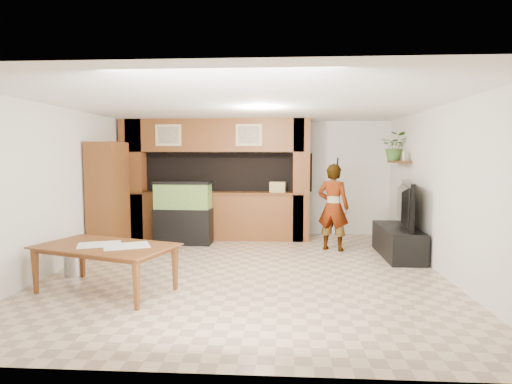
# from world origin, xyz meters

# --- Properties ---
(floor) EXTENTS (6.50, 6.50, 0.00)m
(floor) POSITION_xyz_m (0.00, 0.00, 0.00)
(floor) COLOR tan
(floor) RESTS_ON ground
(ceiling) EXTENTS (6.50, 6.50, 0.00)m
(ceiling) POSITION_xyz_m (0.00, 0.00, 2.60)
(ceiling) COLOR white
(ceiling) RESTS_ON wall_back
(wall_back) EXTENTS (6.00, 0.00, 6.00)m
(wall_back) POSITION_xyz_m (0.00, 3.25, 1.30)
(wall_back) COLOR beige
(wall_back) RESTS_ON floor
(wall_left) EXTENTS (0.00, 6.50, 6.50)m
(wall_left) POSITION_xyz_m (-3.00, 0.00, 1.30)
(wall_left) COLOR beige
(wall_left) RESTS_ON floor
(wall_right) EXTENTS (0.00, 6.50, 6.50)m
(wall_right) POSITION_xyz_m (3.00, 0.00, 1.30)
(wall_right) COLOR beige
(wall_right) RESTS_ON floor
(partition) EXTENTS (4.20, 0.99, 2.60)m
(partition) POSITION_xyz_m (-0.95, 2.64, 1.31)
(partition) COLOR brown
(partition) RESTS_ON floor
(wall_clock) EXTENTS (0.05, 0.25, 0.25)m
(wall_clock) POSITION_xyz_m (-2.97, 1.00, 1.90)
(wall_clock) COLOR black
(wall_clock) RESTS_ON wall_left
(wall_shelf) EXTENTS (0.25, 0.90, 0.04)m
(wall_shelf) POSITION_xyz_m (2.85, 1.95, 1.70)
(wall_shelf) COLOR brown
(wall_shelf) RESTS_ON wall_right
(pantry_cabinet) EXTENTS (0.52, 0.85, 2.07)m
(pantry_cabinet) POSITION_xyz_m (-2.70, 1.10, 1.04)
(pantry_cabinet) COLOR brown
(pantry_cabinet) RESTS_ON floor
(trash_can) EXTENTS (0.31, 0.31, 0.57)m
(trash_can) POSITION_xyz_m (-2.60, -0.46, 0.29)
(trash_can) COLOR #B2B2B7
(trash_can) RESTS_ON floor
(aquarium) EXTENTS (1.17, 0.44, 1.30)m
(aquarium) POSITION_xyz_m (-1.49, 1.95, 0.64)
(aquarium) COLOR black
(aquarium) RESTS_ON floor
(tv_stand) EXTENTS (0.59, 1.61, 0.54)m
(tv_stand) POSITION_xyz_m (2.65, 1.11, 0.27)
(tv_stand) COLOR black
(tv_stand) RESTS_ON floor
(television) EXTENTS (0.43, 1.45, 0.83)m
(television) POSITION_xyz_m (2.65, 1.11, 0.95)
(television) COLOR black
(television) RESTS_ON tv_stand
(photo_frame) EXTENTS (0.05, 0.15, 0.20)m
(photo_frame) POSITION_xyz_m (2.85, 1.66, 1.82)
(photo_frame) COLOR #C9B086
(photo_frame) RESTS_ON wall_shelf
(potted_plant) EXTENTS (0.65, 0.62, 0.57)m
(potted_plant) POSITION_xyz_m (2.82, 2.15, 2.01)
(potted_plant) COLOR #386026
(potted_plant) RESTS_ON wall_shelf
(person) EXTENTS (0.72, 0.61, 1.67)m
(person) POSITION_xyz_m (1.53, 1.55, 0.84)
(person) COLOR #927550
(person) RESTS_ON floor
(microphone) EXTENTS (0.03, 0.09, 0.15)m
(microphone) POSITION_xyz_m (1.58, 1.39, 1.71)
(microphone) COLOR black
(microphone) RESTS_ON person
(dining_table) EXTENTS (2.04, 1.53, 0.64)m
(dining_table) POSITION_xyz_m (-1.81, -1.22, 0.32)
(dining_table) COLOR brown
(dining_table) RESTS_ON floor
(newspaper_a) EXTENTS (0.66, 0.57, 0.01)m
(newspaper_a) POSITION_xyz_m (-1.89, -1.16, 0.64)
(newspaper_a) COLOR silver
(newspaper_a) RESTS_ON dining_table
(newspaper_b) EXTENTS (0.70, 0.62, 0.01)m
(newspaper_b) POSITION_xyz_m (-1.50, -1.23, 0.64)
(newspaper_b) COLOR silver
(newspaper_b) RESTS_ON dining_table
(counter_box) EXTENTS (0.36, 0.26, 0.22)m
(counter_box) POSITION_xyz_m (0.45, 2.45, 1.15)
(counter_box) COLOR #A28A58
(counter_box) RESTS_ON partition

